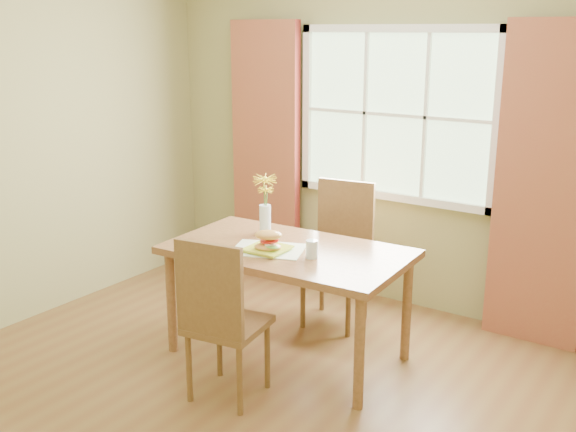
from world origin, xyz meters
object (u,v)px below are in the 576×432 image
(dining_table, at_px, (288,260))
(chair_near, at_px, (220,314))
(water_glass, at_px, (312,250))
(croissant_sandwich, at_px, (268,241))
(flower_vase, at_px, (265,199))
(chair_far, at_px, (340,246))

(dining_table, xyz_separation_m, chair_near, (0.01, -0.71, -0.12))
(water_glass, bearing_deg, croissant_sandwich, -163.62)
(dining_table, height_order, chair_near, chair_near)
(dining_table, distance_m, croissant_sandwich, 0.23)
(chair_near, bearing_deg, flower_vase, 101.48)
(dining_table, height_order, water_glass, water_glass)
(chair_far, bearing_deg, water_glass, -80.83)
(chair_near, relative_size, flower_vase, 2.44)
(chair_far, height_order, water_glass, chair_far)
(croissant_sandwich, bearing_deg, chair_far, 61.34)
(croissant_sandwich, bearing_deg, water_glass, -10.27)
(dining_table, bearing_deg, chair_far, 88.11)
(chair_near, relative_size, croissant_sandwich, 4.74)
(chair_far, bearing_deg, chair_near, -97.15)
(chair_near, xyz_separation_m, flower_vase, (-0.33, 0.89, 0.45))
(chair_far, height_order, croissant_sandwich, chair_far)
(chair_far, xyz_separation_m, croissant_sandwich, (-0.03, -0.86, 0.26))
(chair_near, xyz_separation_m, croissant_sandwich, (-0.06, 0.55, 0.29))
(flower_vase, bearing_deg, croissant_sandwich, -51.36)
(dining_table, bearing_deg, croissant_sandwich, -108.82)
(dining_table, bearing_deg, flower_vase, 146.31)
(chair_far, bearing_deg, dining_table, -97.16)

